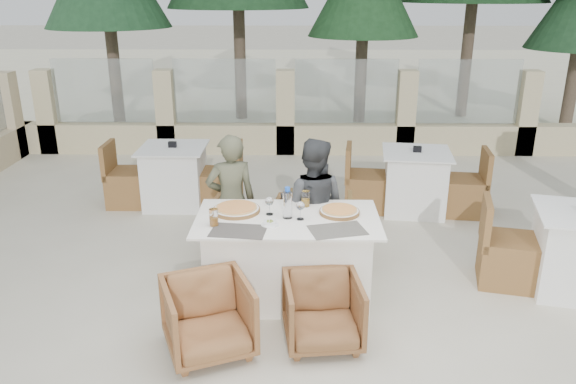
{
  "coord_description": "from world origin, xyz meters",
  "views": [
    {
      "loc": [
        0.18,
        -4.45,
        2.64
      ],
      "look_at": [
        0.11,
        0.35,
        0.9
      ],
      "focal_mm": 35.0,
      "sensor_mm": 36.0,
      "label": 1
    }
  ],
  "objects_px": {
    "beer_glass_left": "(214,217)",
    "armchair_far_left": "(246,228)",
    "dining_table": "(288,258)",
    "armchair_near_right": "(323,312)",
    "beer_glass_right": "(306,199)",
    "diner_left": "(231,201)",
    "armchair_near_left": "(208,317)",
    "bg_table_a": "(175,176)",
    "bg_table_b": "(415,182)",
    "wine_glass_centre": "(269,205)",
    "pizza_right": "(339,211)",
    "olive_dish": "(270,223)",
    "diner_right": "(312,206)",
    "wine_glass_near": "(300,209)",
    "armchair_far_right": "(318,227)",
    "water_bottle": "(287,203)",
    "pizza_left": "(237,209)"
  },
  "relations": [
    {
      "from": "pizza_left",
      "to": "armchair_far_right",
      "type": "relative_size",
      "value": 0.59
    },
    {
      "from": "armchair_far_left",
      "to": "armchair_near_left",
      "type": "xyz_separation_m",
      "value": [
        -0.14,
        -1.63,
        -0.02
      ]
    },
    {
      "from": "wine_glass_centre",
      "to": "diner_right",
      "type": "height_order",
      "value": "diner_right"
    },
    {
      "from": "pizza_right",
      "to": "beer_glass_right",
      "type": "distance_m",
      "value": 0.35
    },
    {
      "from": "armchair_far_left",
      "to": "bg_table_a",
      "type": "height_order",
      "value": "bg_table_a"
    },
    {
      "from": "wine_glass_centre",
      "to": "diner_left",
      "type": "bearing_deg",
      "value": 125.37
    },
    {
      "from": "bg_table_a",
      "to": "beer_glass_right",
      "type": "bearing_deg",
      "value": -50.87
    },
    {
      "from": "armchair_far_left",
      "to": "pizza_right",
      "type": "bearing_deg",
      "value": 150.13
    },
    {
      "from": "diner_right",
      "to": "bg_table_a",
      "type": "relative_size",
      "value": 0.82
    },
    {
      "from": "armchair_far_right",
      "to": "bg_table_b",
      "type": "bearing_deg",
      "value": -129.03
    },
    {
      "from": "beer_glass_right",
      "to": "armchair_far_right",
      "type": "distance_m",
      "value": 0.78
    },
    {
      "from": "beer_glass_left",
      "to": "armchair_near_right",
      "type": "relative_size",
      "value": 0.25
    },
    {
      "from": "olive_dish",
      "to": "armchair_near_left",
      "type": "distance_m",
      "value": 0.94
    },
    {
      "from": "pizza_right",
      "to": "olive_dish",
      "type": "xyz_separation_m",
      "value": [
        -0.6,
        -0.27,
        -0.0
      ]
    },
    {
      "from": "beer_glass_left",
      "to": "bg_table_b",
      "type": "height_order",
      "value": "beer_glass_left"
    },
    {
      "from": "beer_glass_left",
      "to": "olive_dish",
      "type": "height_order",
      "value": "beer_glass_left"
    },
    {
      "from": "pizza_right",
      "to": "diner_left",
      "type": "bearing_deg",
      "value": 152.11
    },
    {
      "from": "wine_glass_near",
      "to": "bg_table_b",
      "type": "xyz_separation_m",
      "value": [
        1.44,
        2.15,
        -0.48
      ]
    },
    {
      "from": "beer_glass_left",
      "to": "armchair_far_left",
      "type": "xyz_separation_m",
      "value": [
        0.17,
        0.98,
        -0.53
      ]
    },
    {
      "from": "water_bottle",
      "to": "beer_glass_right",
      "type": "relative_size",
      "value": 1.9
    },
    {
      "from": "diner_right",
      "to": "wine_glass_near",
      "type": "bearing_deg",
      "value": 91.36
    },
    {
      "from": "wine_glass_centre",
      "to": "olive_dish",
      "type": "bearing_deg",
      "value": -86.71
    },
    {
      "from": "wine_glass_centre",
      "to": "bg_table_a",
      "type": "distance_m",
      "value": 2.62
    },
    {
      "from": "beer_glass_right",
      "to": "olive_dish",
      "type": "distance_m",
      "value": 0.54
    },
    {
      "from": "wine_glass_centre",
      "to": "bg_table_a",
      "type": "relative_size",
      "value": 0.11
    },
    {
      "from": "water_bottle",
      "to": "wine_glass_centre",
      "type": "relative_size",
      "value": 1.53
    },
    {
      "from": "beer_glass_right",
      "to": "armchair_near_right",
      "type": "bearing_deg",
      "value": -82.71
    },
    {
      "from": "olive_dish",
      "to": "diner_left",
      "type": "height_order",
      "value": "diner_left"
    },
    {
      "from": "pizza_left",
      "to": "bg_table_b",
      "type": "distance_m",
      "value": 2.85
    },
    {
      "from": "beer_glass_right",
      "to": "diner_left",
      "type": "xyz_separation_m",
      "value": [
        -0.72,
        0.36,
        -0.17
      ]
    },
    {
      "from": "beer_glass_right",
      "to": "bg_table_a",
      "type": "height_order",
      "value": "beer_glass_right"
    },
    {
      "from": "pizza_left",
      "to": "diner_right",
      "type": "height_order",
      "value": "diner_right"
    },
    {
      "from": "armchair_far_right",
      "to": "wine_glass_near",
      "type": "bearing_deg",
      "value": 83.35
    },
    {
      "from": "diner_left",
      "to": "diner_right",
      "type": "height_order",
      "value": "diner_left"
    },
    {
      "from": "diner_right",
      "to": "bg_table_a",
      "type": "height_order",
      "value": "diner_right"
    },
    {
      "from": "armchair_far_left",
      "to": "armchair_near_left",
      "type": "distance_m",
      "value": 1.63
    },
    {
      "from": "beer_glass_left",
      "to": "diner_right",
      "type": "distance_m",
      "value": 1.12
    },
    {
      "from": "wine_glass_centre",
      "to": "olive_dish",
      "type": "distance_m",
      "value": 0.25
    },
    {
      "from": "wine_glass_near",
      "to": "beer_glass_left",
      "type": "xyz_separation_m",
      "value": [
        -0.73,
        -0.14,
        -0.02
      ]
    },
    {
      "from": "wine_glass_centre",
      "to": "armchair_far_right",
      "type": "distance_m",
      "value": 1.05
    },
    {
      "from": "dining_table",
      "to": "armchair_near_right",
      "type": "height_order",
      "value": "dining_table"
    },
    {
      "from": "beer_glass_left",
      "to": "armchair_near_left",
      "type": "relative_size",
      "value": 0.23
    },
    {
      "from": "beer_glass_right",
      "to": "armchair_near_right",
      "type": "relative_size",
      "value": 0.25
    },
    {
      "from": "diner_left",
      "to": "pizza_left",
      "type": "bearing_deg",
      "value": 85.81
    },
    {
      "from": "olive_dish",
      "to": "beer_glass_right",
      "type": "bearing_deg",
      "value": 55.26
    },
    {
      "from": "beer_glass_left",
      "to": "armchair_near_left",
      "type": "bearing_deg",
      "value": -87.85
    },
    {
      "from": "diner_left",
      "to": "diner_right",
      "type": "xyz_separation_m",
      "value": [
        0.79,
        -0.12,
        -0.0
      ]
    },
    {
      "from": "beer_glass_left",
      "to": "bg_table_a",
      "type": "height_order",
      "value": "beer_glass_left"
    },
    {
      "from": "bg_table_a",
      "to": "bg_table_b",
      "type": "relative_size",
      "value": 1.0
    },
    {
      "from": "armchair_near_left",
      "to": "diner_right",
      "type": "relative_size",
      "value": 0.48
    }
  ]
}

